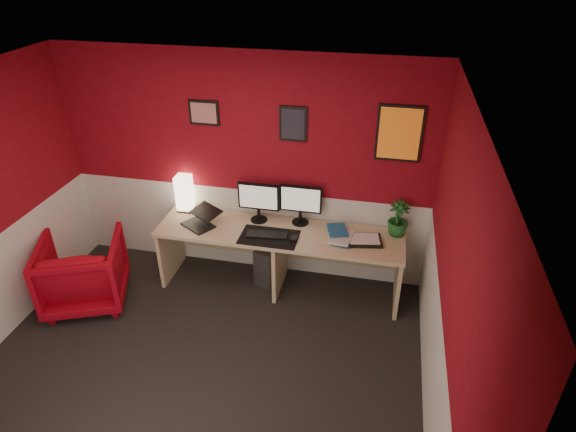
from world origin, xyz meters
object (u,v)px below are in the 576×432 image
(zen_tray, at_px, (364,240))
(armchair, at_px, (83,272))
(laptop, at_px, (197,217))
(monitor_left, at_px, (258,197))
(potted_plant, at_px, (398,219))
(monitor_right, at_px, (301,199))
(desk, at_px, (280,260))
(shoji_lamp, at_px, (185,194))
(pc_tower, at_px, (271,261))

(zen_tray, xyz_separation_m, armchair, (-2.85, -0.64, -0.37))
(laptop, bearing_deg, monitor_left, 54.96)
(zen_tray, xyz_separation_m, potted_plant, (0.32, 0.21, 0.17))
(potted_plant, bearing_deg, zen_tray, -146.88)
(laptop, relative_size, monitor_right, 0.57)
(armchair, bearing_deg, zen_tray, 170.56)
(desk, distance_m, monitor_left, 0.73)
(shoji_lamp, distance_m, zen_tray, 2.04)
(zen_tray, relative_size, armchair, 0.43)
(desk, height_order, laptop, laptop)
(zen_tray, xyz_separation_m, pc_tower, (-1.02, 0.17, -0.52))
(laptop, relative_size, potted_plant, 0.87)
(desk, bearing_deg, laptop, -175.34)
(monitor_left, relative_size, potted_plant, 1.53)
(desk, bearing_deg, armchair, -161.83)
(shoji_lamp, relative_size, pc_tower, 0.89)
(shoji_lamp, xyz_separation_m, laptop, (0.26, -0.30, -0.09))
(desk, relative_size, laptop, 7.88)
(laptop, relative_size, zen_tray, 0.94)
(laptop, bearing_deg, armchair, -119.74)
(zen_tray, distance_m, pc_tower, 1.16)
(laptop, bearing_deg, pc_tower, 49.77)
(laptop, distance_m, pc_tower, 0.98)
(monitor_left, bearing_deg, zen_tray, -9.25)
(zen_tray, bearing_deg, desk, 179.40)
(monitor_left, height_order, pc_tower, monitor_left)
(desk, height_order, potted_plant, potted_plant)
(monitor_left, bearing_deg, monitor_right, 5.09)
(monitor_right, height_order, armchair, monitor_right)
(desk, xyz_separation_m, monitor_right, (0.18, 0.22, 0.66))
(desk, xyz_separation_m, pc_tower, (-0.14, 0.16, -0.14))
(desk, relative_size, pc_tower, 5.78)
(shoji_lamp, relative_size, monitor_right, 0.69)
(pc_tower, bearing_deg, potted_plant, 15.97)
(desk, distance_m, armchair, 2.07)
(zen_tray, bearing_deg, armchair, -167.42)
(potted_plant, distance_m, armchair, 3.32)
(zen_tray, distance_m, potted_plant, 0.42)
(desk, relative_size, monitor_right, 4.48)
(laptop, distance_m, monitor_left, 0.68)
(zen_tray, distance_m, armchair, 2.94)
(zen_tray, height_order, potted_plant, potted_plant)
(monitor_right, xyz_separation_m, zen_tray, (0.70, -0.23, -0.28))
(shoji_lamp, xyz_separation_m, armchair, (-0.83, -0.88, -0.56))
(monitor_left, bearing_deg, potted_plant, 0.77)
(desk, height_order, monitor_right, monitor_right)
(shoji_lamp, bearing_deg, monitor_left, -3.60)
(armchair, bearing_deg, potted_plant, 172.89)
(desk, bearing_deg, monitor_right, 50.40)
(zen_tray, bearing_deg, pc_tower, 170.83)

